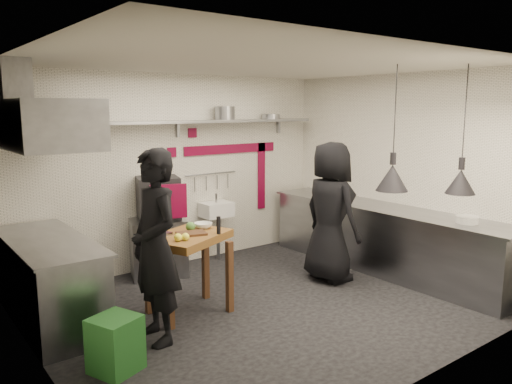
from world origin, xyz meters
TOP-DOWN VIEW (x-y plane):
  - floor at (0.00, 0.00)m, footprint 5.00×5.00m
  - ceiling at (0.00, 0.00)m, footprint 5.00×5.00m
  - wall_back at (0.00, 2.10)m, footprint 5.00×0.04m
  - wall_front at (0.00, -2.10)m, footprint 5.00×0.04m
  - wall_left at (-2.50, 0.00)m, footprint 0.04×4.20m
  - wall_right at (2.50, 0.00)m, footprint 0.04×4.20m
  - red_band_horiz at (0.95, 2.08)m, footprint 1.70×0.02m
  - red_band_vert at (1.55, 2.08)m, footprint 0.14×0.02m
  - red_tile_a at (0.25, 2.08)m, footprint 0.14×0.02m
  - red_tile_b at (-0.10, 2.08)m, footprint 0.14×0.02m
  - back_shelf at (0.00, 1.92)m, footprint 4.60×0.34m
  - shelf_bracket_left at (-1.90, 2.07)m, footprint 0.04×0.06m
  - shelf_bracket_mid at (0.00, 2.07)m, footprint 0.04×0.06m
  - shelf_bracket_right at (1.90, 2.07)m, footprint 0.04×0.06m
  - pan_far_left at (-1.47, 1.92)m, footprint 0.32×0.32m
  - pan_mid_left at (-1.33, 1.92)m, footprint 0.31×0.31m
  - stock_pot at (0.72, 1.92)m, footprint 0.40×0.40m
  - pan_right at (1.62, 1.92)m, footprint 0.30×0.30m
  - oven_stand at (-0.50, 1.81)m, footprint 0.91×0.87m
  - combi_oven at (-0.47, 1.81)m, footprint 0.69×0.67m
  - oven_door at (-0.49, 1.47)m, footprint 0.47×0.18m
  - oven_glass at (-0.49, 1.47)m, footprint 0.38×0.14m
  - hand_sink at (0.55, 1.92)m, footprint 0.46×0.34m
  - sink_tap at (0.55, 1.92)m, footprint 0.03×0.03m
  - sink_drain at (0.55, 1.88)m, footprint 0.06×0.06m
  - utensil_rail at (0.55, 2.06)m, footprint 0.90×0.02m
  - counter_right at (2.15, 0.00)m, footprint 0.70×3.80m
  - counter_right_top at (2.15, 0.00)m, footprint 0.76×3.90m
  - plate_stack at (2.12, -1.26)m, footprint 0.35×0.35m
  - small_bowl_right at (2.10, -1.26)m, footprint 0.24×0.24m
  - counter_left at (-2.15, 1.05)m, footprint 0.70×1.90m
  - counter_left_top at (-2.15, 1.05)m, footprint 0.76×2.00m
  - extractor_hood at (-2.10, 1.05)m, footprint 0.78×1.60m
  - hood_duct at (-2.35, 1.05)m, footprint 0.28×0.28m
  - green_bin at (-2.00, -0.36)m, footprint 0.49×0.49m
  - prep_table at (-0.83, 0.37)m, footprint 1.10×0.96m
  - cutting_board at (-0.80, 0.33)m, footprint 0.36×0.30m
  - pepper_mill at (-0.55, 0.17)m, footprint 0.06×0.06m
  - lemon_a at (-1.06, 0.18)m, footprint 0.11×0.11m
  - lemon_b at (-0.98, 0.16)m, footprint 0.10×0.10m
  - veg_ball at (-0.73, 0.48)m, footprint 0.12×0.12m
  - steel_tray at (-1.09, 0.49)m, footprint 0.23×0.18m
  - bowl at (-0.54, 0.51)m, footprint 0.22×0.22m
  - heat_lamp_near at (1.24, -0.79)m, footprint 0.39×0.39m
  - heat_lamp_far at (1.82, -1.31)m, footprint 0.37×0.37m
  - chef_left at (-1.42, -0.03)m, footprint 0.48×0.72m
  - chef_right at (1.25, 0.19)m, footprint 0.65×0.95m

SIDE VIEW (x-z plane):
  - floor at x=0.00m, z-range 0.00..0.00m
  - green_bin at x=-2.00m, z-range 0.00..0.50m
  - sink_drain at x=0.55m, z-range 0.01..0.67m
  - oven_stand at x=-0.50m, z-range 0.00..0.80m
  - counter_right at x=2.15m, z-range 0.00..0.90m
  - counter_left at x=-2.15m, z-range 0.00..0.90m
  - prep_table at x=-0.83m, z-range 0.00..0.92m
  - hand_sink at x=0.55m, z-range 0.67..0.89m
  - counter_right_top at x=2.15m, z-range 0.90..0.93m
  - counter_left_top at x=-2.15m, z-range 0.90..0.93m
  - cutting_board at x=-0.80m, z-range 0.92..0.94m
  - steel_tray at x=-1.09m, z-range 0.92..0.95m
  - chef_right at x=1.25m, z-range 0.00..1.88m
  - bowl at x=-0.54m, z-range 0.92..0.99m
  - small_bowl_right at x=2.10m, z-range 0.93..0.98m
  - lemon_b at x=-0.98m, z-range 0.92..1.00m
  - sink_tap at x=0.55m, z-range 0.89..1.03m
  - lemon_a at x=-1.06m, z-range 0.92..1.00m
  - chef_left at x=-1.42m, z-range 0.00..1.94m
  - veg_ball at x=-0.73m, z-range 0.91..1.03m
  - plate_stack at x=2.12m, z-range 0.93..1.02m
  - pepper_mill at x=-0.55m, z-range 0.92..1.12m
  - combi_oven at x=-0.47m, z-range 0.80..1.38m
  - oven_door at x=-0.49m, z-range 0.86..1.32m
  - oven_glass at x=-0.49m, z-range 0.92..1.26m
  - red_band_vert at x=1.55m, z-range 0.65..1.75m
  - utensil_rail at x=0.55m, z-range 1.31..1.33m
  - wall_back at x=0.00m, z-range 0.00..2.80m
  - wall_front at x=0.00m, z-range 0.00..2.80m
  - wall_left at x=-2.50m, z-range 0.00..2.80m
  - wall_right at x=2.50m, z-range 0.00..2.80m
  - red_band_horiz at x=0.95m, z-range 1.61..1.75m
  - red_tile_b at x=-0.10m, z-range 1.61..1.75m
  - red_tile_a at x=0.25m, z-range 1.88..2.02m
  - shelf_bracket_left at x=-1.90m, z-range 1.90..2.14m
  - shelf_bracket_mid at x=0.00m, z-range 1.90..2.14m
  - shelf_bracket_right at x=1.90m, z-range 1.90..2.14m
  - heat_lamp_far at x=1.82m, z-range 1.33..2.80m
  - heat_lamp_near at x=1.24m, z-range 1.36..2.80m
  - back_shelf at x=0.00m, z-range 2.10..2.14m
  - extractor_hood at x=-2.10m, z-range 1.90..2.40m
  - pan_mid_left at x=-1.33m, z-range 2.14..2.21m
  - pan_right at x=1.62m, z-range 2.14..2.22m
  - pan_far_left at x=-1.47m, z-range 2.14..2.23m
  - stock_pot at x=0.72m, z-range 2.14..2.34m
  - hood_duct at x=-2.35m, z-range 2.30..2.80m
  - ceiling at x=0.00m, z-range 2.80..2.80m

